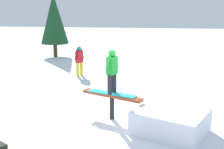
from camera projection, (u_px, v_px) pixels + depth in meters
ground_plane at (112, 119)px, 9.49m from camera, size 60.00×60.00×0.00m
rail_feature at (112, 98)px, 9.33m from camera, size 1.90×1.14×0.79m
snow_kicker_ramp at (171, 122)px, 8.42m from camera, size 2.28×2.15×0.65m
main_rider_on_rail at (112, 73)px, 9.14m from camera, size 1.52×0.85×1.35m
bystander_red at (79, 60)px, 14.53m from camera, size 0.38×0.61×1.41m
pine_tree_far at (54, 19)px, 19.06m from camera, size 1.70×1.70×3.87m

